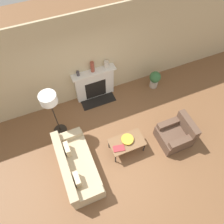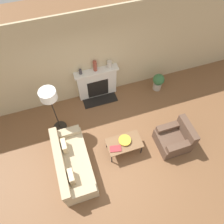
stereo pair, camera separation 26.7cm
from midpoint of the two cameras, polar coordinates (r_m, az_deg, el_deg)
ground_plane at (r=6.15m, az=2.07°, el=-11.54°), size 18.00×18.00×0.00m
wall_back at (r=6.30m, az=-5.05°, el=13.51°), size 18.00×0.06×2.90m
fireplace at (r=6.88m, az=-2.80°, el=7.43°), size 1.33×0.59×1.10m
couch at (r=5.83m, az=-9.06°, el=-13.20°), size 0.81×1.85×0.74m
armchair_near at (r=6.33m, az=17.30°, el=-6.68°), size 0.84×0.80×0.81m
coffee_table at (r=5.87m, az=4.52°, el=-8.19°), size 0.93×0.54×0.45m
bowl at (r=5.82m, az=4.68°, el=-7.42°), size 0.33×0.33×0.07m
book at (r=5.74m, az=2.28°, el=-9.60°), size 0.33×0.24×0.02m
floor_lamp at (r=5.59m, az=-14.73°, el=3.36°), size 0.43×0.43×1.67m
mantel_vase_left at (r=6.36m, az=-7.04°, el=10.36°), size 0.09×0.09×0.15m
mantel_vase_center_left at (r=6.36m, az=-3.22°, el=11.90°), size 0.11×0.11×0.33m
mantel_vase_center_right at (r=6.48m, az=0.51°, el=12.38°), size 0.14×0.14×0.22m
potted_plant at (r=7.37m, az=13.02°, el=7.79°), size 0.37×0.37×0.62m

